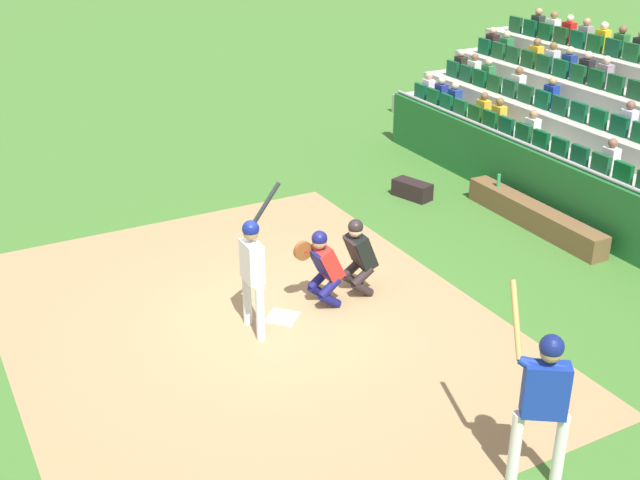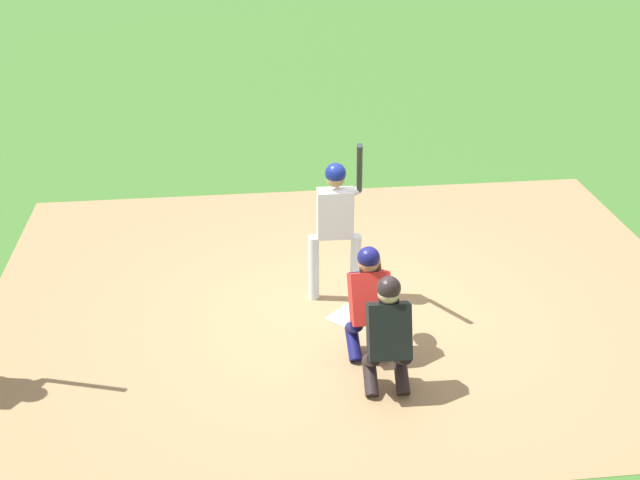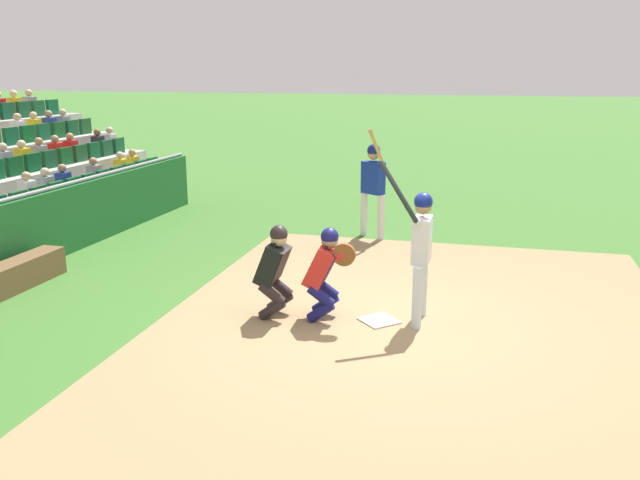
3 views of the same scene
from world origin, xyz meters
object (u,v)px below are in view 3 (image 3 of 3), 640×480
at_px(home_plate_umpire, 275,267).
at_px(batter_at_plate, 421,243).
at_px(catcher_crouching, 325,268).
at_px(on_deck_batter, 373,179).
at_px(home_plate_marker, 379,320).

bearing_deg(home_plate_umpire, batter_at_plate, 99.04).
height_order(catcher_crouching, on_deck_batter, on_deck_batter).
bearing_deg(home_plate_marker, on_deck_batter, -167.85).
bearing_deg(batter_at_plate, home_plate_umpire, -80.96).
bearing_deg(catcher_crouching, batter_at_plate, 100.14).
height_order(home_plate_marker, batter_at_plate, batter_at_plate).
distance_m(batter_at_plate, catcher_crouching, 1.30).
xyz_separation_m(catcher_crouching, on_deck_batter, (-4.55, -0.23, 0.46)).
relative_size(batter_at_plate, on_deck_batter, 0.97).
relative_size(home_plate_marker, home_plate_umpire, 0.34).
bearing_deg(home_plate_umpire, on_deck_batter, 174.59).
bearing_deg(home_plate_marker, batter_at_plate, 104.43).
bearing_deg(catcher_crouching, home_plate_umpire, -82.99).
height_order(catcher_crouching, home_plate_umpire, home_plate_umpire).
xyz_separation_m(home_plate_marker, catcher_crouching, (0.09, -0.73, 0.70)).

